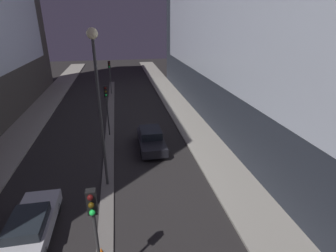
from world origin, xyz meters
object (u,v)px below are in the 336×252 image
traffic_light_mid (107,100)px  traffic_light_far (110,70)px  traffic_light_near (94,220)px  car_left_lane (31,226)px  car_right_lane (151,139)px  street_lamp (97,81)px

traffic_light_mid → traffic_light_far: (0.00, 14.33, 0.00)m
traffic_light_near → traffic_light_far: same height
car_left_lane → car_right_lane: size_ratio=1.02×
street_lamp → car_right_lane: 8.14m
traffic_light_mid → traffic_light_far: 14.33m
traffic_light_far → car_right_lane: traffic_light_far is taller
traffic_light_near → traffic_light_far: size_ratio=1.00×
street_lamp → traffic_light_near: bearing=-90.0°
traffic_light_far → traffic_light_mid: bearing=-90.0°
street_lamp → car_right_lane: size_ratio=1.96×
street_lamp → car_left_lane: street_lamp is taller
traffic_light_far → car_left_lane: (-3.35, -25.76, -2.64)m
car_left_lane → traffic_light_far: bearing=82.6°
traffic_light_near → car_left_lane: (-3.35, 3.21, -2.64)m
traffic_light_mid → street_lamp: size_ratio=0.48×
traffic_light_mid → car_right_lane: size_ratio=0.95×
traffic_light_near → car_right_lane: bearing=73.9°
traffic_light_near → car_left_lane: 5.34m
street_lamp → car_right_lane: (3.35, 4.59, -5.84)m
street_lamp → car_left_lane: size_ratio=1.92×
traffic_light_near → street_lamp: size_ratio=0.48×
traffic_light_mid → street_lamp: bearing=-90.0°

